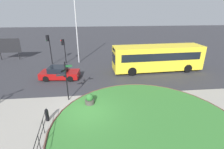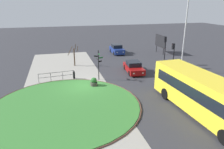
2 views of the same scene
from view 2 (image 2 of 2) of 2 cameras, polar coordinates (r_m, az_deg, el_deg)
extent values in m
plane|color=#333338|center=(22.03, -7.64, -3.26)|extent=(120.00, 120.00, 0.00)
cube|color=#9E998E|center=(21.90, -12.13, -3.63)|extent=(32.00, 8.54, 0.02)
cylinder|color=#387A33|center=(18.25, -12.48, -8.27)|extent=(12.43, 12.43, 0.10)
torus|color=brown|center=(18.25, -12.48, -8.25)|extent=(12.74, 12.74, 0.11)
cylinder|color=black|center=(23.26, -3.65, 2.39)|extent=(0.09, 0.09, 3.30)
sphere|color=black|center=(22.84, -3.74, 6.48)|extent=(0.10, 0.10, 0.10)
cube|color=#195128|center=(22.65, -3.52, 5.48)|extent=(0.49, 0.08, 0.15)
cube|color=black|center=(23.08, -4.35, 4.98)|extent=(0.28, 0.41, 0.15)
cube|color=#195128|center=(23.20, -3.06, 4.56)|extent=(0.24, 0.50, 0.15)
cube|color=black|center=(23.43, -4.06, 4.18)|extent=(0.68, 0.17, 0.15)
cube|color=black|center=(23.33, -3.22, 3.59)|extent=(0.29, 0.39, 0.15)
cylinder|color=black|center=(24.30, -10.26, -0.29)|extent=(0.24, 0.24, 0.76)
sphere|color=black|center=(24.16, -10.31, 0.66)|extent=(0.23, 0.23, 0.23)
cube|color=black|center=(23.87, -14.86, 0.56)|extent=(0.37, 3.82, 0.03)
cube|color=black|center=(24.01, -14.77, -0.45)|extent=(0.37, 3.82, 0.03)
cylinder|color=black|center=(24.25, -10.27, -0.05)|extent=(0.04, 0.04, 0.99)
cylinder|color=black|center=(24.08, -13.26, -0.39)|extent=(0.04, 0.04, 0.99)
cylinder|color=black|center=(23.99, -16.28, -0.73)|extent=(0.04, 0.04, 0.99)
cylinder|color=black|center=(23.96, -19.31, -1.07)|extent=(0.04, 0.04, 0.99)
cube|color=yellow|center=(17.31, 23.84, -5.18)|extent=(10.73, 3.05, 2.77)
cube|color=black|center=(16.38, 20.62, -4.63)|extent=(9.33, 0.47, 0.88)
cube|color=black|center=(18.02, 27.09, -3.40)|extent=(9.33, 0.47, 0.88)
cube|color=black|center=(21.21, 14.61, 0.57)|extent=(0.12, 2.08, 1.10)
cube|color=black|center=(20.92, 14.84, 3.24)|extent=(0.09, 1.40, 0.28)
cylinder|color=black|center=(19.55, 14.33, -5.07)|extent=(1.01, 0.35, 1.00)
cylinder|color=black|center=(20.83, 19.84, -4.12)|extent=(1.01, 0.35, 1.00)
cube|color=navy|center=(36.14, 1.35, 6.64)|extent=(3.92, 1.76, 0.78)
cube|color=black|center=(36.15, 1.29, 7.72)|extent=(1.77, 1.54, 0.56)
cube|color=#EAEACC|center=(34.44, 3.07, 6.06)|extent=(0.02, 0.20, 0.12)
cube|color=#EAEACC|center=(34.15, 1.41, 5.98)|extent=(0.02, 0.20, 0.12)
cylinder|color=black|center=(35.28, 3.11, 5.90)|extent=(0.64, 0.23, 0.64)
cylinder|color=black|center=(34.85, 0.64, 5.77)|extent=(0.64, 0.23, 0.64)
cylinder|color=black|center=(37.54, 2.00, 6.71)|extent=(0.64, 0.23, 0.64)
cylinder|color=black|center=(37.14, -0.33, 6.59)|extent=(0.64, 0.23, 0.64)
cube|color=maroon|center=(26.27, 5.90, 1.66)|extent=(4.20, 2.14, 0.65)
cube|color=black|center=(26.25, 5.85, 3.01)|extent=(1.99, 1.73, 0.54)
cube|color=#EAEACC|center=(24.55, 8.37, 0.40)|extent=(0.04, 0.20, 0.12)
cube|color=#EAEACC|center=(24.25, 5.96, 0.26)|extent=(0.04, 0.20, 0.12)
cylinder|color=black|center=(25.41, 8.40, 0.52)|extent=(0.66, 0.28, 0.64)
cylinder|color=black|center=(24.96, 4.85, 0.32)|extent=(0.66, 0.28, 0.64)
cylinder|color=black|center=(27.69, 6.82, 2.14)|extent=(0.66, 0.28, 0.64)
cylinder|color=black|center=(27.29, 3.53, 1.99)|extent=(0.66, 0.28, 0.64)
cylinder|color=black|center=(29.87, 14.17, 6.18)|extent=(0.11, 0.11, 3.91)
cube|color=black|center=(29.77, 14.29, 9.21)|extent=(0.30, 0.30, 0.78)
sphere|color=black|center=(29.87, 14.24, 9.72)|extent=(0.16, 0.16, 0.16)
sphere|color=black|center=(29.91, 14.20, 9.26)|extent=(0.16, 0.16, 0.16)
sphere|color=green|center=(29.95, 14.16, 8.80)|extent=(0.16, 0.16, 0.16)
cylinder|color=black|center=(28.55, 16.35, 4.79)|extent=(0.11, 0.11, 3.31)
cube|color=black|center=(28.42, 16.28, 7.36)|extent=(0.32, 0.32, 0.78)
sphere|color=red|center=(28.48, 16.11, 7.90)|extent=(0.16, 0.16, 0.16)
sphere|color=black|center=(28.52, 16.07, 7.42)|extent=(0.16, 0.16, 0.16)
sphere|color=black|center=(28.57, 16.02, 6.94)|extent=(0.16, 0.16, 0.16)
cylinder|color=#B7B7BC|center=(26.62, 19.05, 9.63)|extent=(0.16, 0.16, 8.84)
cylinder|color=black|center=(38.17, 12.02, 7.65)|extent=(0.12, 0.12, 2.12)
cylinder|color=black|center=(35.90, 13.82, 6.82)|extent=(0.12, 0.12, 2.12)
cube|color=red|center=(36.84, 13.01, 8.85)|extent=(3.47, 0.17, 1.95)
cube|color=black|center=(36.80, 12.91, 8.85)|extent=(3.57, 0.08, 2.05)
cylinder|color=#47423D|center=(21.91, -4.93, -2.66)|extent=(0.74, 0.74, 0.44)
sphere|color=#286028|center=(21.76, -4.97, -1.63)|extent=(0.63, 0.63, 0.63)
cylinder|color=#423323|center=(29.14, -10.18, 4.63)|extent=(0.16, 0.16, 2.42)
cylinder|color=#423323|center=(28.85, -9.93, 7.41)|extent=(0.49, 0.08, 0.83)
cylinder|color=#423323|center=(29.27, -11.28, 6.35)|extent=(1.04, 0.82, 1.10)
cylinder|color=#423323|center=(28.95, -9.37, 6.82)|extent=(1.00, 0.12, 0.94)
camera|label=1|loc=(21.16, -38.74, 12.15)|focal=26.76mm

